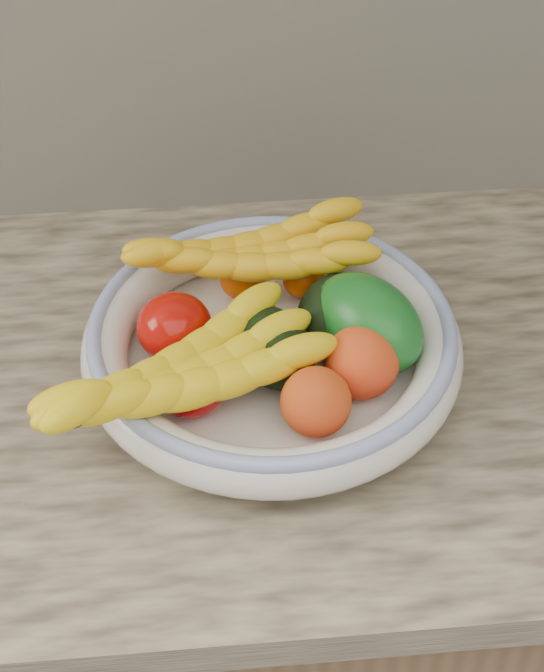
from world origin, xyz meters
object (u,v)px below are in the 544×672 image
(banana_bunch_back, at_px, (249,260))
(fruit_bowl, at_px, (272,344))
(green_mango, at_px, (367,323))
(banana_bunch_front, at_px, (182,381))

(banana_bunch_back, bearing_deg, fruit_bowl, -84.93)
(banana_bunch_back, bearing_deg, green_mango, -45.89)
(banana_bunch_back, relative_size, banana_bunch_front, 0.90)
(banana_bunch_back, distance_m, banana_bunch_front, 0.19)
(banana_bunch_front, bearing_deg, banana_bunch_back, 36.27)
(fruit_bowl, bearing_deg, banana_bunch_front, -139.72)
(fruit_bowl, distance_m, banana_bunch_front, 0.13)
(fruit_bowl, xyz_separation_m, banana_bunch_back, (-0.02, 0.09, 0.04))
(green_mango, distance_m, banana_bunch_front, 0.20)
(banana_bunch_back, height_order, banana_bunch_front, banana_bunch_back)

